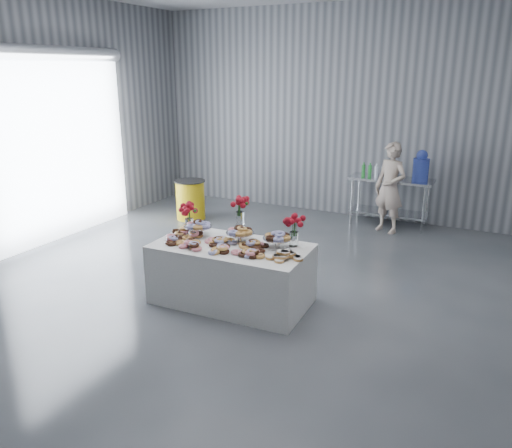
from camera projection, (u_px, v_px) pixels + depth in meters
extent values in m
plane|color=#3D4045|center=(236.00, 301.00, 6.31)|extent=(9.00, 9.00, 0.00)
cube|color=gray|center=(348.00, 113.00, 9.56)|extent=(8.00, 0.04, 4.00)
cube|color=gray|center=(0.00, 126.00, 7.44)|extent=(0.04, 9.00, 4.00)
cube|color=white|center=(60.00, 150.00, 8.41)|extent=(0.05, 3.00, 3.00)
cylinder|color=silver|center=(50.00, 53.00, 7.94)|extent=(0.24, 3.00, 0.24)
cube|color=white|center=(232.00, 274.00, 6.19)|extent=(1.93, 1.06, 0.75)
cube|color=silver|center=(391.00, 179.00, 9.13)|extent=(1.50, 0.60, 0.04)
cube|color=silver|center=(389.00, 212.00, 9.31)|extent=(1.40, 0.55, 0.03)
cylinder|color=silver|center=(351.00, 202.00, 9.33)|extent=(0.04, 0.04, 0.86)
cylinder|color=silver|center=(423.00, 210.00, 8.77)|extent=(0.04, 0.04, 0.86)
cylinder|color=silver|center=(359.00, 196.00, 9.75)|extent=(0.04, 0.04, 0.86)
cylinder|color=silver|center=(428.00, 204.00, 9.19)|extent=(0.04, 0.04, 0.86)
cylinder|color=silver|center=(199.00, 231.00, 6.41)|extent=(0.06, 0.06, 0.12)
cylinder|color=silver|center=(198.00, 227.00, 6.39)|extent=(0.36, 0.36, 0.01)
cylinder|color=silver|center=(240.00, 238.00, 6.17)|extent=(0.06, 0.06, 0.12)
cylinder|color=silver|center=(240.00, 233.00, 6.15)|extent=(0.36, 0.36, 0.01)
cylinder|color=silver|center=(278.00, 243.00, 5.97)|extent=(0.06, 0.06, 0.12)
cylinder|color=silver|center=(278.00, 238.00, 5.95)|extent=(0.36, 0.36, 0.01)
cylinder|color=white|center=(189.00, 225.00, 6.57)|extent=(0.11, 0.11, 0.18)
cylinder|color=#1E5919|center=(189.00, 216.00, 6.53)|extent=(0.04, 0.04, 0.18)
cylinder|color=white|center=(294.00, 239.00, 6.03)|extent=(0.11, 0.11, 0.18)
cylinder|color=#1E5919|center=(294.00, 229.00, 6.00)|extent=(0.04, 0.04, 0.18)
cylinder|color=silver|center=(240.00, 231.00, 6.38)|extent=(0.14, 0.14, 0.15)
cylinder|color=white|center=(240.00, 219.00, 6.33)|extent=(0.11, 0.11, 0.18)
cylinder|color=#1E5919|center=(240.00, 209.00, 6.29)|extent=(0.04, 0.04, 0.18)
cylinder|color=blue|center=(421.00, 170.00, 8.85)|extent=(0.28, 0.28, 0.40)
sphere|color=blue|center=(422.00, 155.00, 8.77)|extent=(0.20, 0.20, 0.20)
imported|color=#CC8C93|center=(390.00, 188.00, 8.79)|extent=(0.69, 0.59, 1.61)
cylinder|color=yellow|center=(190.00, 200.00, 9.69)|extent=(0.55, 0.55, 0.74)
cylinder|color=black|center=(190.00, 181.00, 9.57)|extent=(0.60, 0.60, 0.02)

